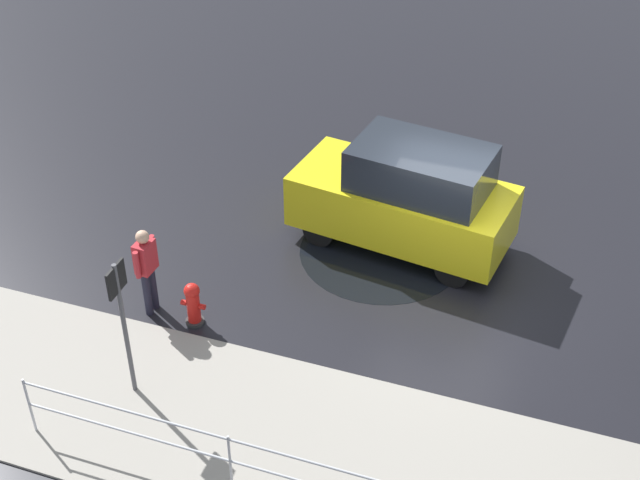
# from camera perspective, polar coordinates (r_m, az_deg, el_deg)

# --- Properties ---
(ground_plane) EXTENTS (60.00, 60.00, 0.00)m
(ground_plane) POSITION_cam_1_polar(r_m,az_deg,el_deg) (15.56, 8.08, -2.94)
(ground_plane) COLOR black
(kerb_strip) EXTENTS (24.00, 3.20, 0.04)m
(kerb_strip) POSITION_cam_1_polar(r_m,az_deg,el_deg) (12.60, 3.77, -14.37)
(kerb_strip) COLOR gray
(kerb_strip) RESTS_ON ground
(moving_hatchback) EXTENTS (4.10, 2.23, 2.06)m
(moving_hatchback) POSITION_cam_1_polar(r_m,az_deg,el_deg) (15.89, 5.58, 2.79)
(moving_hatchback) COLOR yellow
(moving_hatchback) RESTS_ON ground
(fire_hydrant) EXTENTS (0.42, 0.31, 0.80)m
(fire_hydrant) POSITION_cam_1_polar(r_m,az_deg,el_deg) (14.57, -8.12, -4.07)
(fire_hydrant) COLOR red
(fire_hydrant) RESTS_ON ground
(pedestrian) EXTENTS (0.26, 0.57, 1.62)m
(pedestrian) POSITION_cam_1_polar(r_m,az_deg,el_deg) (14.59, -11.05, -1.57)
(pedestrian) COLOR #B2262D
(pedestrian) RESTS_ON ground
(sign_post) EXTENTS (0.07, 0.44, 2.40)m
(sign_post) POSITION_cam_1_polar(r_m,az_deg,el_deg) (12.79, -12.57, -4.47)
(sign_post) COLOR #4C4C51
(sign_post) RESTS_ON ground
(puddle_patch) EXTENTS (2.98, 2.98, 0.01)m
(puddle_patch) POSITION_cam_1_polar(r_m,az_deg,el_deg) (16.21, 3.95, -0.76)
(puddle_patch) COLOR black
(puddle_patch) RESTS_ON ground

